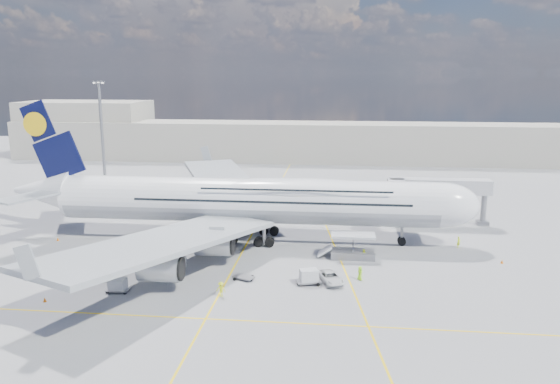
# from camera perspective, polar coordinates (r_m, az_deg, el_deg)

# --- Properties ---
(ground) EXTENTS (300.00, 300.00, 0.00)m
(ground) POSITION_cam_1_polar(r_m,az_deg,el_deg) (81.93, -4.42, -7.09)
(ground) COLOR gray
(ground) RESTS_ON ground
(taxi_line_main) EXTENTS (0.25, 220.00, 0.01)m
(taxi_line_main) POSITION_cam_1_polar(r_m,az_deg,el_deg) (81.93, -4.42, -7.09)
(taxi_line_main) COLOR yellow
(taxi_line_main) RESTS_ON ground
(taxi_line_cross) EXTENTS (120.00, 0.25, 0.01)m
(taxi_line_cross) POSITION_cam_1_polar(r_m,az_deg,el_deg) (63.84, -7.77, -12.99)
(taxi_line_cross) COLOR yellow
(taxi_line_cross) RESTS_ON ground
(taxi_line_diag) EXTENTS (14.16, 99.06, 0.01)m
(taxi_line_diag) POSITION_cam_1_polar(r_m,az_deg,el_deg) (90.12, 5.58, -5.29)
(taxi_line_diag) COLOR yellow
(taxi_line_diag) RESTS_ON ground
(airliner) EXTENTS (77.26, 79.15, 23.71)m
(airliner) POSITION_cam_1_polar(r_m,az_deg,el_deg) (89.43, -3.16, -0.82)
(airliner) COLOR white
(airliner) RESTS_ON ground
(jet_bridge) EXTENTS (18.80, 12.10, 8.50)m
(jet_bridge) POSITION_cam_1_polar(r_m,az_deg,el_deg) (100.15, 14.82, 0.19)
(jet_bridge) COLOR #B7B7BC
(jet_bridge) RESTS_ON ground
(cargo_loader) EXTENTS (8.53, 3.20, 3.67)m
(cargo_loader) POSITION_cam_1_polar(r_m,az_deg,el_deg) (83.00, 7.49, -5.99)
(cargo_loader) COLOR silver
(cargo_loader) RESTS_ON ground
(light_mast) EXTENTS (3.00, 0.70, 25.50)m
(light_mast) POSITION_cam_1_polar(r_m,az_deg,el_deg) (133.37, -18.09, 5.70)
(light_mast) COLOR gray
(light_mast) RESTS_ON ground
(terminal) EXTENTS (180.00, 16.00, 12.00)m
(terminal) POSITION_cam_1_polar(r_m,az_deg,el_deg) (172.84, 1.30, 5.28)
(terminal) COLOR #B2AD9E
(terminal) RESTS_ON ground
(hangar) EXTENTS (40.00, 22.00, 18.00)m
(hangar) POSITION_cam_1_polar(r_m,az_deg,el_deg) (196.00, -19.54, 6.29)
(hangar) COLOR #B2AD9E
(hangar) RESTS_ON ground
(tree_line) EXTENTS (160.00, 6.00, 8.00)m
(tree_line) POSITION_cam_1_polar(r_m,az_deg,el_deg) (218.66, 12.89, 5.93)
(tree_line) COLOR #193814
(tree_line) RESTS_ON ground
(dolly_row_a) EXTENTS (3.52, 2.56, 2.00)m
(dolly_row_a) POSITION_cam_1_polar(r_m,az_deg,el_deg) (80.26, -23.04, -7.68)
(dolly_row_a) COLOR gray
(dolly_row_a) RESTS_ON ground
(dolly_row_b) EXTENTS (3.76, 2.78, 2.13)m
(dolly_row_b) POSITION_cam_1_polar(r_m,az_deg,el_deg) (78.04, -17.31, -7.75)
(dolly_row_b) COLOR gray
(dolly_row_b) RESTS_ON ground
(dolly_row_c) EXTENTS (2.94, 1.68, 1.82)m
(dolly_row_c) POSITION_cam_1_polar(r_m,az_deg,el_deg) (72.90, -16.60, -9.28)
(dolly_row_c) COLOR gray
(dolly_row_c) RESTS_ON ground
(dolly_back) EXTENTS (2.70, 1.53, 0.39)m
(dolly_back) POSITION_cam_1_polar(r_m,az_deg,el_deg) (90.52, -21.34, -5.83)
(dolly_back) COLOR gray
(dolly_back) RESTS_ON ground
(dolly_nose_far) EXTENTS (3.18, 2.54, 0.41)m
(dolly_nose_far) POSITION_cam_1_polar(r_m,az_deg,el_deg) (74.42, -3.84, -8.86)
(dolly_nose_far) COLOR gray
(dolly_nose_far) RESTS_ON ground
(dolly_nose_near) EXTENTS (3.54, 2.57, 2.01)m
(dolly_nose_near) POSITION_cam_1_polar(r_m,az_deg,el_deg) (72.49, 3.03, -8.80)
(dolly_nose_near) COLOR gray
(dolly_nose_near) RESTS_ON ground
(baggage_tug) EXTENTS (2.96, 1.84, 1.72)m
(baggage_tug) POSITION_cam_1_polar(r_m,az_deg,el_deg) (80.26, -10.73, -7.12)
(baggage_tug) COLOR silver
(baggage_tug) RESTS_ON ground
(catering_truck_inner) EXTENTS (6.21, 2.64, 3.65)m
(catering_truck_inner) POSITION_cam_1_polar(r_m,az_deg,el_deg) (103.75, -7.76, -2.00)
(catering_truck_inner) COLOR gray
(catering_truck_inner) RESTS_ON ground
(catering_truck_outer) EXTENTS (7.21, 5.21, 3.97)m
(catering_truck_outer) POSITION_cam_1_polar(r_m,az_deg,el_deg) (126.11, -5.81, 0.67)
(catering_truck_outer) COLOR gray
(catering_truck_outer) RESTS_ON ground
(service_van) EXTENTS (4.24, 5.76, 1.46)m
(service_van) POSITION_cam_1_polar(r_m,az_deg,el_deg) (73.26, 5.27, -8.90)
(service_van) COLOR silver
(service_van) RESTS_ON ground
(crew_nose) EXTENTS (0.79, 0.75, 1.81)m
(crew_nose) POSITION_cam_1_polar(r_m,az_deg,el_deg) (91.52, 18.16, -5.00)
(crew_nose) COLOR #CEED19
(crew_nose) RESTS_ON ground
(crew_loader) EXTENTS (0.92, 0.96, 1.56)m
(crew_loader) POSITION_cam_1_polar(r_m,az_deg,el_deg) (82.61, 8.75, -6.46)
(crew_loader) COLOR #EBFF1A
(crew_loader) RESTS_ON ground
(crew_wing) EXTENTS (0.60, 1.02, 1.63)m
(crew_wing) POSITION_cam_1_polar(r_m,az_deg,el_deg) (78.79, -19.02, -7.93)
(crew_wing) COLOR #B7DD17
(crew_wing) RESTS_ON ground
(crew_van) EXTENTS (1.00, 1.12, 1.92)m
(crew_van) POSITION_cam_1_polar(r_m,az_deg,el_deg) (74.59, 8.36, -8.39)
(crew_van) COLOR #A2FB1A
(crew_van) RESTS_ON ground
(crew_tug) EXTENTS (1.36, 0.94, 1.93)m
(crew_tug) POSITION_cam_1_polar(r_m,az_deg,el_deg) (69.06, -6.19, -10.06)
(crew_tug) COLOR #CBDD17
(crew_tug) RESTS_ON ground
(cone_nose) EXTENTS (0.46, 0.46, 0.58)m
(cone_nose) POSITION_cam_1_polar(r_m,az_deg,el_deg) (86.49, 22.18, -6.75)
(cone_nose) COLOR orange
(cone_nose) RESTS_ON ground
(cone_wing_left_inner) EXTENTS (0.42, 0.42, 0.54)m
(cone_wing_left_inner) POSITION_cam_1_polar(r_m,az_deg,el_deg) (98.56, -3.61, -3.56)
(cone_wing_left_inner) COLOR orange
(cone_wing_left_inner) RESTS_ON ground
(cone_wing_left_outer) EXTENTS (0.45, 0.45, 0.58)m
(cone_wing_left_outer) POSITION_cam_1_polar(r_m,az_deg,el_deg) (120.27, -5.29, -0.66)
(cone_wing_left_outer) COLOR orange
(cone_wing_left_outer) RESTS_ON ground
(cone_wing_right_inner) EXTENTS (0.49, 0.49, 0.62)m
(cone_wing_right_inner) POSITION_cam_1_polar(r_m,az_deg,el_deg) (79.51, -12.51, -7.74)
(cone_wing_right_inner) COLOR orange
(cone_wing_right_inner) RESTS_ON ground
(cone_wing_right_outer) EXTENTS (0.43, 0.43, 0.55)m
(cone_wing_right_outer) POSITION_cam_1_polar(r_m,az_deg,el_deg) (73.26, -23.37, -10.29)
(cone_wing_right_outer) COLOR orange
(cone_wing_right_outer) RESTS_ON ground
(cone_tail) EXTENTS (0.42, 0.42, 0.53)m
(cone_tail) POSITION_cam_1_polar(r_m,az_deg,el_deg) (97.91, -22.20, -4.58)
(cone_tail) COLOR orange
(cone_tail) RESTS_ON ground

